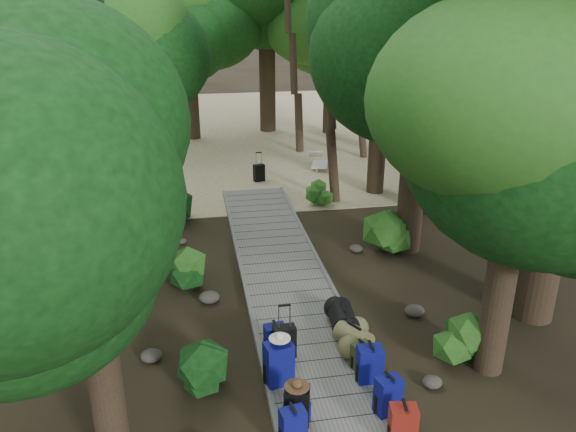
{
  "coord_description": "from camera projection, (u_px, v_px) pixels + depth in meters",
  "views": [
    {
      "loc": [
        -1.98,
        -10.64,
        6.24
      ],
      "look_at": [
        0.35,
        2.27,
        1.0
      ],
      "focal_mm": 35.0,
      "sensor_mm": 36.0,
      "label": 1
    }
  ],
  "objects": [
    {
      "name": "shrub_right_c",
      "position": [
        319.0,
        194.0,
        17.6
      ],
      "size": [
        0.76,
        0.76,
        0.69
      ],
      "primitive_type": null,
      "color": "#225419",
      "rests_on": "ground"
    },
    {
      "name": "backpack_right_d",
      "position": [
        362.0,
        354.0,
        9.77
      ],
      "size": [
        0.4,
        0.35,
        0.52
      ],
      "primitive_type": null,
      "rotation": [
        0.0,
        0.0,
        0.36
      ],
      "color": "#37441A",
      "rests_on": "boardwalk"
    },
    {
      "name": "backpack_left_c",
      "position": [
        279.0,
        361.0,
        9.31
      ],
      "size": [
        0.51,
        0.41,
        0.85
      ],
      "primitive_type": null,
      "rotation": [
        0.0,
        0.0,
        0.2
      ],
      "color": "navy",
      "rests_on": "boardwalk"
    },
    {
      "name": "backpack_left_b",
      "position": [
        297.0,
        403.0,
        8.46
      ],
      "size": [
        0.44,
        0.36,
        0.7
      ],
      "primitive_type": null,
      "rotation": [
        0.0,
        0.0,
        -0.26
      ],
      "color": "black",
      "rests_on": "boardwalk"
    },
    {
      "name": "rock_left_c",
      "position": [
        209.0,
        297.0,
        12.1
      ],
      "size": [
        0.45,
        0.4,
        0.25
      ],
      "primitive_type": null,
      "color": "#4C473F",
      "rests_on": "ground"
    },
    {
      "name": "palm_right_c",
      "position": [
        305.0,
        64.0,
        22.55
      ],
      "size": [
        4.48,
        4.48,
        7.13
      ],
      "primitive_type": null,
      "color": "#163E11",
      "rests_on": "ground"
    },
    {
      "name": "rock_right_b",
      "position": [
        414.0,
        311.0,
        11.61
      ],
      "size": [
        0.42,
        0.37,
        0.23
      ],
      "primitive_type": null,
      "color": "#4C473F",
      "rests_on": "ground"
    },
    {
      "name": "tree_right_a",
      "position": [
        517.0,
        177.0,
        8.69
      ],
      "size": [
        4.3,
        4.3,
        7.16
      ],
      "primitive_type": null,
      "color": "black",
      "rests_on": "ground"
    },
    {
      "name": "backpack_right_a",
      "position": [
        403.0,
        423.0,
        8.07
      ],
      "size": [
        0.43,
        0.34,
        0.7
      ],
      "primitive_type": null,
      "rotation": [
        0.0,
        0.0,
        -0.17
      ],
      "color": "maroon",
      "rests_on": "boardwalk"
    },
    {
      "name": "sand_beach",
      "position": [
        230.0,
        132.0,
        26.99
      ],
      "size": [
        40.0,
        22.0,
        0.02
      ],
      "primitive_type": "cube",
      "color": "#CABD88",
      "rests_on": "ground"
    },
    {
      "name": "backpack_left_a",
      "position": [
        293.0,
        426.0,
        8.04
      ],
      "size": [
        0.4,
        0.31,
        0.68
      ],
      "primitive_type": null,
      "rotation": [
        0.0,
        0.0,
        0.16
      ],
      "color": "navy",
      "rests_on": "boardwalk"
    },
    {
      "name": "suitcase_on_boardwalk",
      "position": [
        284.0,
        342.0,
        10.04
      ],
      "size": [
        0.42,
        0.25,
        0.62
      ],
      "primitive_type": null,
      "rotation": [
        0.0,
        0.0,
        0.09
      ],
      "color": "black",
      "rests_on": "boardwalk"
    },
    {
      "name": "sun_lounger",
      "position": [
        320.0,
        161.0,
        21.2
      ],
      "size": [
        1.02,
        1.81,
        0.56
      ],
      "primitive_type": null,
      "rotation": [
        0.0,
        0.0,
        -0.29
      ],
      "color": "silver",
      "rests_on": "sand_beach"
    },
    {
      "name": "tree_right_f",
      "position": [
        422.0,
        33.0,
        20.52
      ],
      "size": [
        5.44,
        5.44,
        9.71
      ],
      "primitive_type": null,
      "color": "black",
      "rests_on": "ground"
    },
    {
      "name": "rock_left_d",
      "position": [
        181.0,
        241.0,
        14.93
      ],
      "size": [
        0.27,
        0.25,
        0.15
      ],
      "primitive_type": null,
      "color": "#4C473F",
      "rests_on": "ground"
    },
    {
      "name": "tree_left_a",
      "position": [
        89.0,
        270.0,
        6.68
      ],
      "size": [
        3.8,
        3.8,
        6.33
      ],
      "primitive_type": null,
      "color": "black",
      "rests_on": "ground"
    },
    {
      "name": "tree_left_c",
      "position": [
        93.0,
        95.0,
        13.23
      ],
      "size": [
        4.6,
        4.6,
        8.0
      ],
      "primitive_type": null,
      "color": "black",
      "rests_on": "ground"
    },
    {
      "name": "tree_back_a",
      "position": [
        188.0,
        40.0,
        24.17
      ],
      "size": [
        4.99,
        4.99,
        8.64
      ],
      "primitive_type": null,
      "color": "black",
      "rests_on": "ground"
    },
    {
      "name": "duffel_right_black",
      "position": [
        342.0,
        318.0,
        10.89
      ],
      "size": [
        0.57,
        0.82,
        0.49
      ],
      "primitive_type": null,
      "rotation": [
        0.0,
        0.0,
        -0.11
      ],
      "color": "black",
      "rests_on": "boardwalk"
    },
    {
      "name": "tree_right_d",
      "position": [
        449.0,
        40.0,
        15.27
      ],
      "size": [
        5.48,
        5.48,
        10.05
      ],
      "primitive_type": null,
      "color": "black",
      "rests_on": "ground"
    },
    {
      "name": "rock_right_c",
      "position": [
        356.0,
        248.0,
        14.47
      ],
      "size": [
        0.34,
        0.31,
        0.19
      ],
      "primitive_type": null,
      "color": "#4C473F",
      "rests_on": "ground"
    },
    {
      "name": "tree_right_c",
      "position": [
        422.0,
        66.0,
        12.95
      ],
      "size": [
        5.39,
        5.39,
        9.33
      ],
      "primitive_type": null,
      "color": "black",
      "rests_on": "ground"
    },
    {
      "name": "kayak",
      "position": [
        146.0,
        161.0,
        21.7
      ],
      "size": [
        1.72,
        3.28,
        0.32
      ],
      "primitive_type": "ellipsoid",
      "rotation": [
        0.0,
        0.0,
        -0.33
      ],
      "color": "#A30D0E",
      "rests_on": "sand_beach"
    },
    {
      "name": "shrub_right_b",
      "position": [
        387.0,
        234.0,
        14.25
      ],
      "size": [
        1.2,
        1.2,
        1.08
      ],
      "primitive_type": null,
      "color": "#225419",
      "rests_on": "ground"
    },
    {
      "name": "backpack_right_c",
      "position": [
        370.0,
        362.0,
        9.4
      ],
      "size": [
        0.43,
        0.31,
        0.71
      ],
      "primitive_type": null,
      "rotation": [
        0.0,
        0.0,
        -0.05
      ],
      "color": "navy",
      "rests_on": "boardwalk"
    },
    {
      "name": "rock_left_b",
      "position": [
        151.0,
        356.0,
        10.18
      ],
      "size": [
        0.39,
        0.35,
        0.22
      ],
      "primitive_type": null,
      "color": "#4C473F",
      "rests_on": "ground"
    },
    {
      "name": "tree_right_e",
      "position": [
        382.0,
        68.0,
        17.35
      ],
      "size": [
        4.51,
        4.51,
        8.12
      ],
      "primitive_type": null,
      "color": "black",
      "rests_on": "ground"
    },
    {
      "name": "backpack_left_d",
      "position": [
        275.0,
        337.0,
        10.21
      ],
      "size": [
        0.41,
        0.31,
        0.58
      ],
      "primitive_type": null,
      "rotation": [
        0.0,
        0.0,
        0.11
      ],
      "color": "navy",
      "rests_on": "boardwalk"
    },
    {
      "name": "shrub_left_a",
      "position": [
        200.0,
        368.0,
        9.34
      ],
      "size": [
        0.95,
        0.95,
        0.86
      ],
      "primitive_type": null,
      "color": "#225419",
      "rests_on": "ground"
    },
    {
      "name": "duffel_right_khaki",
      "position": [
        354.0,
        337.0,
        10.32
      ],
      "size": [
        0.71,
        0.79,
        0.44
      ],
      "primitive_type": null,
      "rotation": [
        0.0,
        0.0,
        0.52
      ],
      "color": "brown",
      "rests_on": "boardwalk"
    },
    {
      "name": "boardwalk",
      "position": [
        283.0,
        273.0,
        13.26
      ],
      "size": [
        2.0,
        12.0,
        0.12
      ],
      "primitive_type": "cube",
      "color": "slate",
      "rests_on": "ground"
    },
    {
      "name": "shrub_right_a",
      "position": [
        459.0,
        338.0,
        10.1
      ],
      "size": [
        1.0,
        1.0,
        0.9
      ],
      "primitive_type": null,
      "color": "#225419",
      "rests_on": "ground"
    },
    {
      "name": "tree_back_c",
      "position": [
        331.0,
        42.0,
        25.31
      ],
      "size": [
        4.63,
        4.63,
        8.33
      ],
      "primitive_type": null,
      "color": "black",
      "rests_on": "ground"
    },
    {
      "name": "hat_brown",
      "position": [
        297.0,
        383.0,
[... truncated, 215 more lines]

